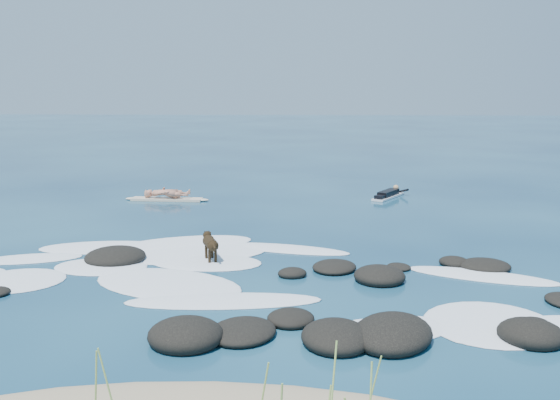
{
  "coord_description": "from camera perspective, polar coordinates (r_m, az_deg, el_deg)",
  "views": [
    {
      "loc": [
        1.35,
        -14.39,
        4.27
      ],
      "look_at": [
        0.46,
        4.0,
        0.9
      ],
      "focal_mm": 40.0,
      "sensor_mm": 36.0,
      "label": 1
    }
  ],
  "objects": [
    {
      "name": "ground",
      "position": [
        15.07,
        -2.48,
        -6.1
      ],
      "size": [
        160.0,
        160.0,
        0.0
      ],
      "primitive_type": "plane",
      "color": "#0A2642",
      "rests_on": "ground"
    },
    {
      "name": "reef_rocks",
      "position": [
        12.41,
        3.15,
        -9.25
      ],
      "size": [
        12.52,
        6.64,
        0.55
      ],
      "color": "black",
      "rests_on": "ground"
    },
    {
      "name": "breaking_foam",
      "position": [
        14.5,
        -5.73,
        -6.77
      ],
      "size": [
        14.22,
        8.52,
        0.12
      ],
      "color": "white",
      "rests_on": "ground"
    },
    {
      "name": "standing_surfer_rig",
      "position": [
        23.89,
        -10.35,
        1.66
      ],
      "size": [
        3.23,
        0.7,
        1.83
      ],
      "rotation": [
        0.0,
        0.0,
        -0.05
      ],
      "color": "beige",
      "rests_on": "ground"
    },
    {
      "name": "paddling_surfer_rig",
      "position": [
        24.55,
        9.9,
        0.52
      ],
      "size": [
        1.6,
        2.18,
        0.4
      ],
      "rotation": [
        0.0,
        0.0,
        1.04
      ],
      "color": "white",
      "rests_on": "ground"
    },
    {
      "name": "dog",
      "position": [
        15.4,
        -6.4,
        -3.92
      ],
      "size": [
        0.55,
        1.11,
        0.73
      ],
      "rotation": [
        0.0,
        0.0,
        1.93
      ],
      "color": "black",
      "rests_on": "ground"
    }
  ]
}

